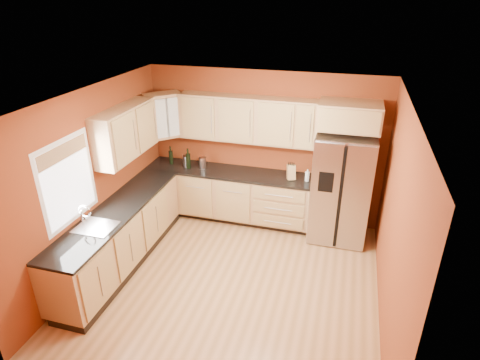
# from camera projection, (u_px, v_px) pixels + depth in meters

# --- Properties ---
(floor) EXTENTS (4.00, 4.00, 0.00)m
(floor) POSITION_uv_depth(u_px,v_px,m) (231.00, 282.00, 5.67)
(floor) COLOR olive
(floor) RESTS_ON ground
(ceiling) EXTENTS (4.00, 4.00, 0.00)m
(ceiling) POSITION_uv_depth(u_px,v_px,m) (229.00, 100.00, 4.56)
(ceiling) COLOR white
(ceiling) RESTS_ON wall_back
(wall_back) EXTENTS (4.00, 0.04, 2.60)m
(wall_back) POSITION_uv_depth(u_px,v_px,m) (264.00, 147.00, 6.86)
(wall_back) COLOR maroon
(wall_back) RESTS_ON floor
(wall_front) EXTENTS (4.00, 0.04, 2.60)m
(wall_front) POSITION_uv_depth(u_px,v_px,m) (160.00, 309.00, 3.38)
(wall_front) COLOR maroon
(wall_front) RESTS_ON floor
(wall_left) EXTENTS (0.04, 4.00, 2.60)m
(wall_left) POSITION_uv_depth(u_px,v_px,m) (93.00, 183.00, 5.60)
(wall_left) COLOR maroon
(wall_left) RESTS_ON floor
(wall_right) EXTENTS (0.04, 4.00, 2.60)m
(wall_right) POSITION_uv_depth(u_px,v_px,m) (395.00, 223.00, 4.63)
(wall_right) COLOR maroon
(wall_right) RESTS_ON floor
(base_cabinets_back) EXTENTS (2.90, 0.60, 0.88)m
(base_cabinets_back) POSITION_uv_depth(u_px,v_px,m) (229.00, 196.00, 7.10)
(base_cabinets_back) COLOR #A27D4E
(base_cabinets_back) RESTS_ON floor
(base_cabinets_left) EXTENTS (0.60, 2.80, 0.88)m
(base_cabinets_left) POSITION_uv_depth(u_px,v_px,m) (120.00, 237.00, 5.90)
(base_cabinets_left) COLOR #A27D4E
(base_cabinets_left) RESTS_ON floor
(countertop_back) EXTENTS (2.90, 0.62, 0.04)m
(countertop_back) POSITION_uv_depth(u_px,v_px,m) (228.00, 172.00, 6.89)
(countertop_back) COLOR black
(countertop_back) RESTS_ON base_cabinets_back
(countertop_left) EXTENTS (0.62, 2.80, 0.04)m
(countertop_left) POSITION_uv_depth(u_px,v_px,m) (117.00, 210.00, 5.70)
(countertop_left) COLOR black
(countertop_left) RESTS_ON base_cabinets_left
(upper_cabinets_back) EXTENTS (2.30, 0.33, 0.75)m
(upper_cabinets_back) POSITION_uv_depth(u_px,v_px,m) (248.00, 119.00, 6.55)
(upper_cabinets_back) COLOR #A27D4E
(upper_cabinets_back) RESTS_ON wall_back
(upper_cabinets_left) EXTENTS (0.33, 1.35, 0.75)m
(upper_cabinets_left) POSITION_uv_depth(u_px,v_px,m) (126.00, 132.00, 5.97)
(upper_cabinets_left) COLOR #A27D4E
(upper_cabinets_left) RESTS_ON wall_left
(corner_upper_cabinet) EXTENTS (0.67, 0.67, 0.75)m
(corner_upper_cabinet) POSITION_uv_depth(u_px,v_px,m) (164.00, 115.00, 6.75)
(corner_upper_cabinet) COLOR #A27D4E
(corner_upper_cabinet) RESTS_ON wall_back
(over_fridge_cabinet) EXTENTS (0.92, 0.60, 0.40)m
(over_fridge_cabinet) POSITION_uv_depth(u_px,v_px,m) (350.00, 116.00, 5.94)
(over_fridge_cabinet) COLOR #A27D4E
(over_fridge_cabinet) RESTS_ON wall_back
(refrigerator) EXTENTS (0.90, 0.75, 1.78)m
(refrigerator) POSITION_uv_depth(u_px,v_px,m) (341.00, 188.00, 6.38)
(refrigerator) COLOR #B8B8BD
(refrigerator) RESTS_ON floor
(window) EXTENTS (0.03, 0.90, 1.00)m
(window) POSITION_uv_depth(u_px,v_px,m) (68.00, 181.00, 5.06)
(window) COLOR white
(window) RESTS_ON wall_left
(sink_faucet) EXTENTS (0.50, 0.42, 0.30)m
(sink_faucet) POSITION_uv_depth(u_px,v_px,m) (94.00, 217.00, 5.19)
(sink_faucet) COLOR silver
(sink_faucet) RESTS_ON countertop_left
(canister_left) EXTENTS (0.16, 0.16, 0.20)m
(canister_left) POSITION_uv_depth(u_px,v_px,m) (203.00, 163.00, 6.97)
(canister_left) COLOR #B8B8BD
(canister_left) RESTS_ON countertop_back
(canister_right) EXTENTS (0.12, 0.12, 0.20)m
(canister_right) POSITION_uv_depth(u_px,v_px,m) (186.00, 161.00, 7.04)
(canister_right) COLOR #B8B8BD
(canister_right) RESTS_ON countertop_back
(wine_bottle_a) EXTENTS (0.10, 0.10, 0.36)m
(wine_bottle_a) POSITION_uv_depth(u_px,v_px,m) (188.00, 158.00, 6.94)
(wine_bottle_a) COLOR black
(wine_bottle_a) RESTS_ON countertop_back
(wine_bottle_b) EXTENTS (0.08, 0.08, 0.33)m
(wine_bottle_b) POSITION_uv_depth(u_px,v_px,m) (171.00, 155.00, 7.11)
(wine_bottle_b) COLOR black
(wine_bottle_b) RESTS_ON countertop_back
(knife_block) EXTENTS (0.16, 0.15, 0.25)m
(knife_block) POSITION_uv_depth(u_px,v_px,m) (291.00, 172.00, 6.55)
(knife_block) COLOR tan
(knife_block) RESTS_ON countertop_back
(soap_dispenser) EXTENTS (0.08, 0.08, 0.20)m
(soap_dispenser) POSITION_uv_depth(u_px,v_px,m) (307.00, 175.00, 6.49)
(soap_dispenser) COLOR white
(soap_dispenser) RESTS_ON countertop_back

